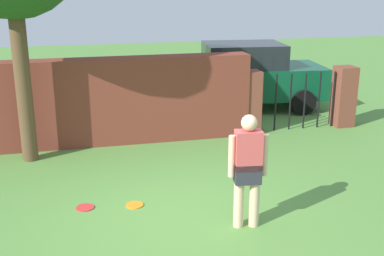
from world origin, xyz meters
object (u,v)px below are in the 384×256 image
(person, at_px, (248,166))
(car, at_px, (243,76))
(frisbee_orange, at_px, (134,205))
(frisbee_red, at_px, (85,208))

(person, height_order, car, car)
(car, bearing_deg, frisbee_orange, -118.33)
(person, relative_size, frisbee_red, 6.00)
(car, distance_m, frisbee_red, 6.74)
(person, height_order, frisbee_orange, person)
(car, height_order, frisbee_orange, car)
(person, bearing_deg, car, 78.72)
(frisbee_red, height_order, frisbee_orange, same)
(person, distance_m, frisbee_orange, 1.97)
(person, distance_m, frisbee_red, 2.60)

